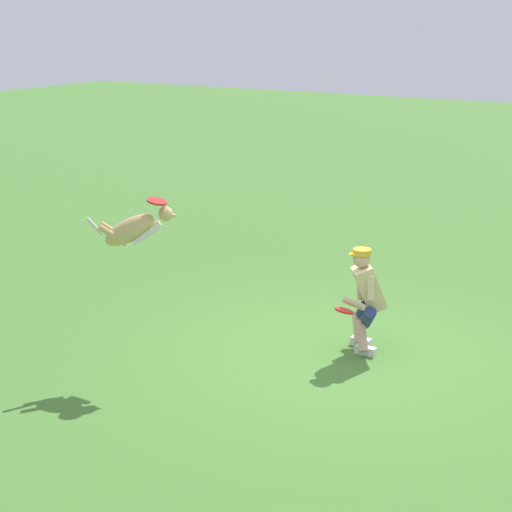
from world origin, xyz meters
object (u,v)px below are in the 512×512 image
object	(u,v)px
dog	(134,229)
frisbee_flying	(157,201)
frisbee_held	(344,311)
person	(365,296)

from	to	relation	value
dog	frisbee_flying	xyz separation A→B (m)	(-0.21, -0.16, 0.32)
dog	frisbee_held	distance (m)	2.64
person	frisbee_held	world-z (taller)	person
dog	frisbee_held	size ratio (longest dim) A/B	3.87
person	frisbee_held	bearing A→B (deg)	38.35
person	frisbee_flying	bearing A→B (deg)	2.21
dog	frisbee_held	xyz separation A→B (m)	(-2.05, -1.30, -1.01)
person	frisbee_held	distance (m)	0.40
person	frisbee_flying	xyz separation A→B (m)	(1.95, 1.51, 1.24)
frisbee_flying	frisbee_held	distance (m)	2.54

